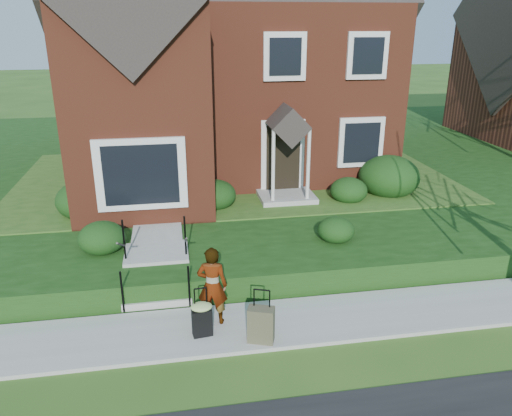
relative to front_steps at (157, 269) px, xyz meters
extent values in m
plane|color=#2D5119|center=(2.50, -1.84, -0.47)|extent=(120.00, 120.00, 0.00)
cube|color=#9E9B93|center=(2.50, -1.84, -0.43)|extent=(60.00, 1.60, 0.08)
cube|color=#16350E|center=(6.50, 9.06, -0.17)|extent=(44.00, 20.00, 0.60)
cube|color=#9E9B93|center=(0.00, 3.16, 0.16)|extent=(1.20, 6.00, 0.06)
cube|color=brown|center=(2.50, 8.16, 2.83)|extent=(10.00, 8.00, 5.40)
cube|color=brown|center=(-0.30, 3.36, 2.83)|extent=(3.60, 2.40, 5.40)
cube|color=silver|center=(-0.30, 2.21, 1.53)|extent=(2.20, 0.30, 1.80)
cube|color=black|center=(3.70, 4.10, 1.18)|extent=(1.00, 0.12, 2.10)
cube|color=black|center=(6.10, 4.11, 1.63)|extent=(1.40, 0.10, 1.50)
cube|color=#9E9B93|center=(0.00, -0.84, -0.32)|extent=(1.40, 0.30, 0.15)
cube|color=#9E9B93|center=(0.00, -0.54, -0.17)|extent=(1.40, 0.30, 0.15)
cube|color=#9E9B93|center=(0.00, -0.24, -0.02)|extent=(1.40, 0.30, 0.15)
cube|color=#9E9B93|center=(0.00, 0.06, 0.13)|extent=(1.40, 0.30, 0.15)
cube|color=#9E9B93|center=(0.00, 0.61, 0.13)|extent=(1.40, 0.80, 0.15)
cylinder|color=black|center=(-0.65, -0.99, 0.06)|extent=(0.04, 0.04, 0.90)
cylinder|color=black|center=(-0.65, 0.21, 0.66)|extent=(0.04, 0.04, 0.90)
cylinder|color=black|center=(0.65, -0.99, 0.06)|extent=(0.04, 0.04, 0.90)
cylinder|color=black|center=(0.65, 0.21, 0.66)|extent=(0.04, 0.04, 0.90)
ellipsoid|color=black|center=(-1.94, 3.35, 0.64)|extent=(1.48, 1.48, 1.03)
ellipsoid|color=black|center=(1.58, 3.38, 0.55)|extent=(1.21, 1.21, 0.85)
ellipsoid|color=black|center=(5.48, 3.23, 0.50)|extent=(1.08, 1.08, 0.75)
ellipsoid|color=black|center=(6.91, 3.69, 0.76)|extent=(1.83, 1.83, 1.28)
ellipsoid|color=black|center=(-1.21, 0.93, 0.50)|extent=(1.06, 1.06, 0.74)
ellipsoid|color=black|center=(4.22, 0.58, 0.43)|extent=(0.88, 0.88, 0.61)
imported|color=#999999|center=(1.07, -1.63, 0.39)|extent=(0.64, 0.50, 1.56)
cube|color=black|center=(0.83, -2.03, -0.13)|extent=(0.38, 0.24, 0.54)
cylinder|color=black|center=(0.83, -2.03, 0.54)|extent=(0.22, 0.05, 0.03)
cylinder|color=black|center=(0.73, -2.03, 0.34)|extent=(0.02, 0.02, 0.40)
cylinder|color=black|center=(0.94, -2.03, 0.34)|extent=(0.02, 0.02, 0.40)
cylinder|color=black|center=(0.71, -2.03, -0.36)|extent=(0.05, 0.06, 0.06)
cylinder|color=black|center=(0.96, -2.03, -0.36)|extent=(0.05, 0.06, 0.06)
ellipsoid|color=#A9C671|center=(0.83, -2.03, 0.20)|extent=(0.43, 0.37, 0.13)
cube|color=#4D4A33|center=(1.86, -2.40, -0.06)|extent=(0.53, 0.40, 0.67)
cylinder|color=black|center=(1.86, -2.40, 0.60)|extent=(0.27, 0.12, 0.03)
cylinder|color=black|center=(1.72, -2.40, 0.44)|extent=(0.02, 0.02, 0.33)
cylinder|color=black|center=(2.00, -2.40, 0.44)|extent=(0.02, 0.02, 0.33)
cylinder|color=black|center=(1.70, -2.40, -0.36)|extent=(0.06, 0.07, 0.06)
cylinder|color=black|center=(2.02, -2.40, -0.36)|extent=(0.06, 0.07, 0.06)
camera|label=1|loc=(0.47, -9.88, 5.00)|focal=35.00mm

